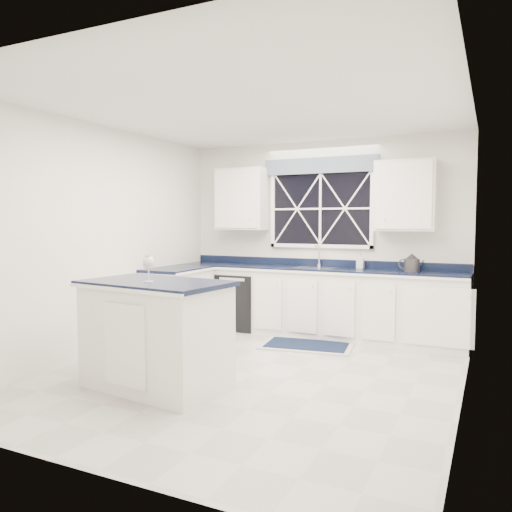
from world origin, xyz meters
The scene contains 13 objects.
ground centered at (0.00, 0.00, 0.00)m, with size 4.50×4.50×0.00m, color #B5B5B0.
back_wall centered at (0.00, 2.25, 1.35)m, with size 4.00×0.10×2.70m, color silver.
base_cabinets centered at (-0.33, 1.78, 0.45)m, with size 3.99×1.60×0.90m.
countertop centered at (0.00, 1.95, 0.92)m, with size 3.98×0.64×0.04m, color black.
dishwasher centered at (-1.10, 1.95, 0.41)m, with size 0.60×0.58×0.82m, color black.
window centered at (0.00, 2.20, 1.83)m, with size 1.65×0.09×1.26m.
upper_cabinets centered at (0.00, 2.08, 1.90)m, with size 3.10×0.34×0.90m.
faucet centered at (0.00, 2.14, 1.10)m, with size 0.05×0.20×0.30m.
island centered at (-0.64, -0.75, 0.51)m, with size 1.45×0.97×1.02m.
rug centered at (0.12, 1.35, 0.01)m, with size 1.22×0.84×0.02m.
kettle centered at (1.28, 1.97, 1.05)m, with size 0.33×0.21×0.23m.
wine_glass centered at (-0.65, -0.84, 1.19)m, with size 0.11×0.11×0.25m.
soap_bottle centered at (0.59, 2.14, 1.04)m, with size 0.09×0.09×0.20m, color silver.
Camera 1 is at (2.20, -4.53, 1.58)m, focal length 35.00 mm.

